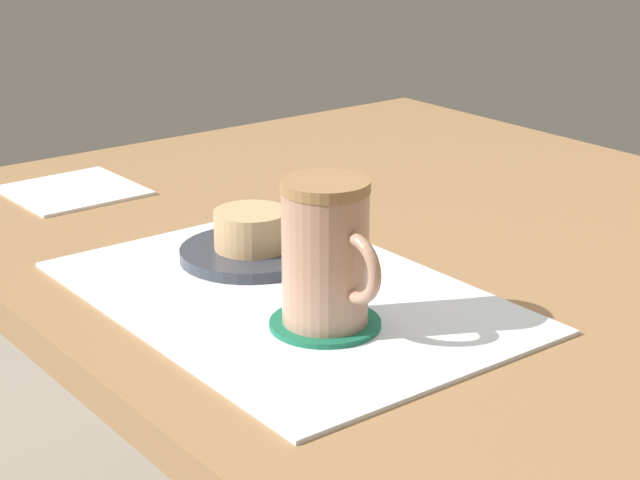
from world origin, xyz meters
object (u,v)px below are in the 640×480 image
object	(u,v)px
dining_table	(437,295)
pastry	(251,229)
pastry_plate	(252,253)
coffee_mug	(327,253)

from	to	relation	value
dining_table	pastry	distance (m)	0.24
dining_table	pastry_plate	world-z (taller)	pastry_plate
pastry_plate	coffee_mug	distance (m)	0.20
pastry_plate	coffee_mug	bearing A→B (deg)	-13.65
pastry	coffee_mug	xyz separation A→B (m)	(0.18, -0.04, 0.04)
pastry_plate	pastry	distance (m)	0.03
dining_table	coffee_mug	world-z (taller)	coffee_mug
pastry_plate	coffee_mug	xyz separation A→B (m)	(0.18, -0.04, 0.06)
pastry	coffee_mug	size ratio (longest dim) A/B	0.60
dining_table	pastry	xyz separation A→B (m)	(-0.06, -0.21, 0.11)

